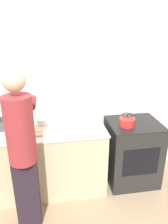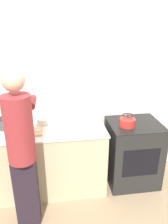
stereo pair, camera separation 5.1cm
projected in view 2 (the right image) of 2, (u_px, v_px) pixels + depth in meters
The scene contains 11 objects.
ground_plane at pixel (74, 200), 2.92m from camera, with size 12.00×12.00×0.00m, color #997F60.
wall_back at pixel (68, 92), 3.09m from camera, with size 8.00×0.05×2.60m.
counter at pixel (42, 160), 2.99m from camera, with size 1.71×0.67×0.93m.
oven at pixel (132, 153), 3.16m from camera, with size 0.71×0.63×0.93m.
person at pixel (22, 147), 2.27m from camera, with size 0.33×0.57×1.82m.
cutting_board at pixel (29, 132), 2.73m from camera, with size 0.33×0.21×0.02m.
knife at pixel (32, 130), 2.75m from camera, with size 0.21×0.05×0.01m.
kettle at pixel (127, 121), 2.88m from camera, with size 0.21×0.21×0.16m.
bowl_prep at pixel (43, 121), 2.96m from camera, with size 0.16×0.16×0.08m.
bowl_mixing at pixel (65, 127), 2.79m from camera, with size 0.16×0.16×0.08m.
canister_jar at pixel (4, 124), 2.80m from camera, with size 0.15×0.15×0.16m.
Camera 2 is at (-0.20, -2.27, 2.19)m, focal length 35.00 mm.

